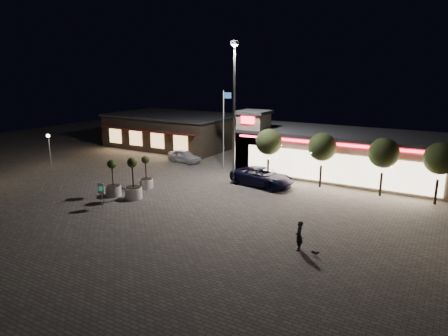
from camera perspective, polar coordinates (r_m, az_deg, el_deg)
The scene contains 18 objects.
ground at distance 30.80m, azimuth -9.17°, elevation -5.32°, with size 90.00×90.00×0.00m, color #675E53.
retail_building at distance 39.98m, azimuth 16.43°, elevation 2.04°, with size 20.40×8.40×6.10m.
restaurant_building at distance 54.03m, azimuth -7.35°, elevation 5.41°, with size 16.40×11.00×4.30m.
floodlight_pole at distance 34.73m, azimuth 1.47°, elevation 8.90°, with size 0.60×0.40×12.38m.
flagpole at distance 41.22m, azimuth 0.05°, elevation 6.52°, with size 0.95×0.10×8.00m.
lamp_post_west at distance 45.79m, azimuth -23.73°, elevation 3.19°, with size 0.36×0.36×3.48m.
string_tree_a at distance 36.98m, azimuth 6.41°, elevation 3.72°, with size 2.42×2.42×4.79m.
string_tree_b at distance 35.29m, azimuth 13.85°, elevation 2.91°, with size 2.42×2.42×4.79m.
string_tree_c at distance 34.25m, azimuth 21.87°, elevation 1.98°, with size 2.42×2.42×4.79m.
string_tree_d at distance 33.93m, azimuth 28.53°, elevation 1.18°, with size 2.42×2.42×4.79m.
pickup_truck at distance 35.49m, azimuth 5.44°, elevation -1.25°, with size 2.67×5.78×1.61m, color black.
white_sedan at distance 44.52m, azimuth -5.72°, elevation 1.72°, with size 1.64×4.07×1.39m, color silver.
pedestrian at distance 23.36m, azimuth 10.67°, elevation -9.49°, with size 0.64×0.42×1.74m, color black.
dog at distance 23.06m, azimuth 12.99°, elevation -11.66°, with size 0.45×0.25×0.24m.
planter_left at distance 35.29m, azimuth -11.06°, elevation -1.41°, with size 1.16×1.16×2.85m.
planter_mid at distance 33.65m, azimuth -15.56°, elevation -2.32°, with size 1.23×1.23×3.03m.
planter_right at distance 32.58m, azimuth -12.82°, elevation -2.51°, with size 1.36×1.36×3.34m.
valet_sign at distance 30.94m, azimuth -17.14°, elevation -3.10°, with size 0.63×0.09×1.90m.
Camera 1 is at (18.71, -22.29, 10.06)m, focal length 32.00 mm.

